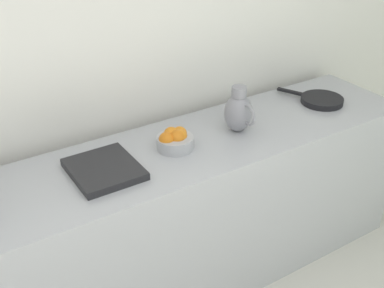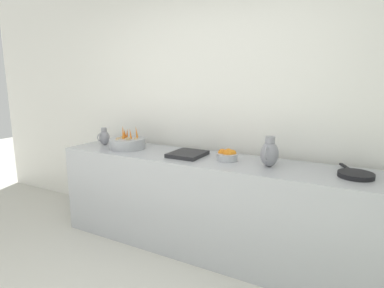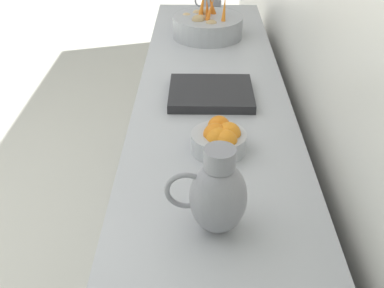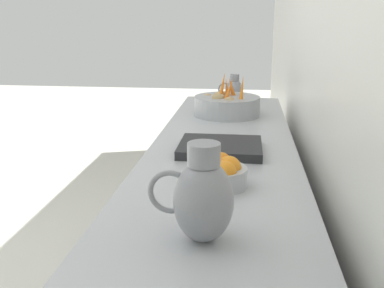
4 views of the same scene
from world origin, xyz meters
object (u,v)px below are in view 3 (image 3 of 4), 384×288
Objects in this scene: orange_bowl at (220,138)px; metal_pitcher_short at (212,2)px; vegetable_colander at (207,26)px; metal_pitcher_tall at (217,195)px.

metal_pitcher_short is at bearing -89.97° from orange_bowl.
vegetable_colander is 1.50m from metal_pitcher_tall.
metal_pitcher_tall reaches higher than orange_bowl.
orange_bowl is 0.39m from metal_pitcher_tall.
metal_pitcher_tall is at bearing 89.34° from metal_pitcher_short.
vegetable_colander is at bearing -88.47° from orange_bowl.
vegetable_colander is at bearing 85.29° from metal_pitcher_short.
orange_bowl is (-0.03, 1.12, -0.01)m from vegetable_colander.
metal_pitcher_short is (-0.02, -1.85, -0.03)m from metal_pitcher_tall.
metal_pitcher_tall is at bearing 90.29° from vegetable_colander.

